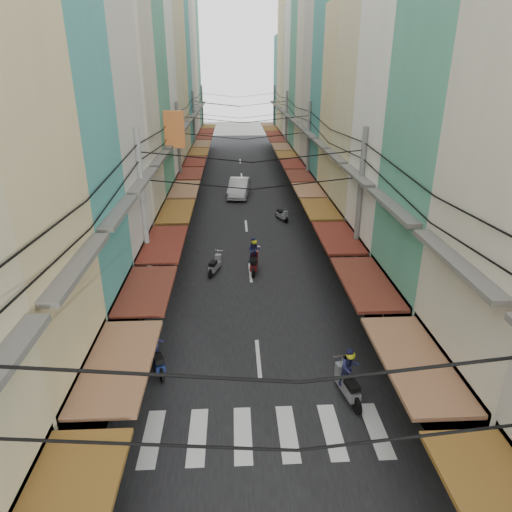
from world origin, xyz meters
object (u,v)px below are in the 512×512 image
object	(u,v)px
white_car	(239,196)
bicycle	(397,298)
traffic_sign	(383,312)
market_umbrella	(452,306)

from	to	relation	value
white_car	bicycle	distance (m)	20.81
white_car	bicycle	bearing A→B (deg)	-62.00
white_car	traffic_sign	bearing A→B (deg)	-71.11
white_car	bicycle	xyz separation A→B (m)	(7.53, -19.40, 0.00)
white_car	traffic_sign	xyz separation A→B (m)	(5.16, -24.06, 1.90)
bicycle	traffic_sign	distance (m)	5.56
bicycle	traffic_sign	size ratio (longest dim) A/B	0.59
bicycle	market_umbrella	bearing A→B (deg)	174.21
bicycle	market_umbrella	world-z (taller)	market_umbrella
white_car	traffic_sign	size ratio (longest dim) A/B	2.06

